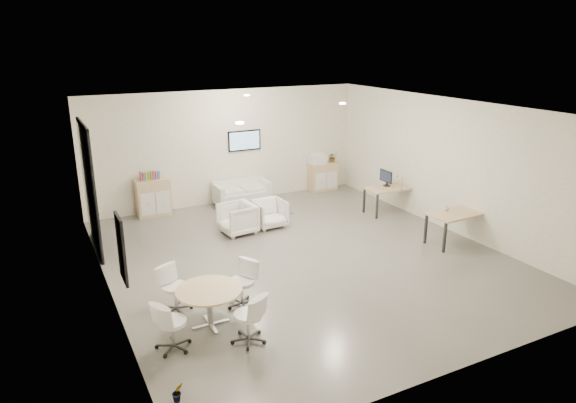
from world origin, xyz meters
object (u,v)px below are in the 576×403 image
at_px(desk_rear, 390,190).
at_px(round_table, 209,294).
at_px(sideboard_left, 153,198).
at_px(loveseat, 241,193).
at_px(armchair_left, 237,217).
at_px(desk_front, 458,215).
at_px(sideboard_right, 323,177).
at_px(armchair_right, 270,212).

distance_m(desk_rear, round_table, 7.07).
height_order(sideboard_left, loveseat, sideboard_left).
height_order(armchair_left, desk_front, armchair_left).
xyz_separation_m(sideboard_left, desk_front, (5.77, -5.13, 0.17)).
bearing_deg(sideboard_right, armchair_right, -142.36).
bearing_deg(armchair_left, desk_rear, 78.59).
distance_m(sideboard_right, desk_front, 5.18).
height_order(loveseat, round_table, loveseat).
bearing_deg(desk_front, desk_rear, 87.56).
relative_size(armchair_right, desk_front, 0.52).
xyz_separation_m(desk_rear, round_table, (-6.23, -3.33, -0.06)).
height_order(sideboard_right, round_table, sideboard_right).
bearing_deg(desk_rear, sideboard_left, 157.41).
distance_m(sideboard_left, desk_front, 7.73).
bearing_deg(desk_rear, armchair_left, 176.85).
relative_size(desk_rear, desk_front, 0.95).
height_order(sideboard_left, desk_front, sideboard_left).
height_order(desk_rear, round_table, desk_rear).
bearing_deg(armchair_right, desk_rear, -9.06).
relative_size(desk_front, round_table, 1.34).
xyz_separation_m(armchair_right, desk_rear, (3.37, -0.46, 0.25)).
xyz_separation_m(desk_front, round_table, (-6.25, -0.86, -0.09)).
height_order(loveseat, desk_front, desk_front).
distance_m(desk_front, round_table, 6.31).
bearing_deg(round_table, sideboard_right, 46.34).
bearing_deg(round_table, desk_rear, 28.14).
distance_m(armchair_left, desk_rear, 4.29).
bearing_deg(desk_rear, armchair_right, 174.42).
relative_size(armchair_left, armchair_right, 1.07).
height_order(desk_rear, desk_front, desk_front).
bearing_deg(desk_rear, sideboard_right, 102.76).
bearing_deg(loveseat, desk_rear, -37.60).
height_order(sideboard_left, armchair_right, sideboard_left).
distance_m(loveseat, desk_front, 6.01).
height_order(sideboard_left, round_table, sideboard_left).
xyz_separation_m(desk_rear, desk_front, (0.02, -2.47, 0.03)).
distance_m(sideboard_right, armchair_right, 3.63).
height_order(armchair_left, armchair_right, armchair_left).
xyz_separation_m(loveseat, round_table, (-2.93, -5.85, 0.26)).
relative_size(sideboard_left, desk_rear, 0.72).
bearing_deg(round_table, loveseat, 63.39).
height_order(armchair_right, desk_rear, armchair_right).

